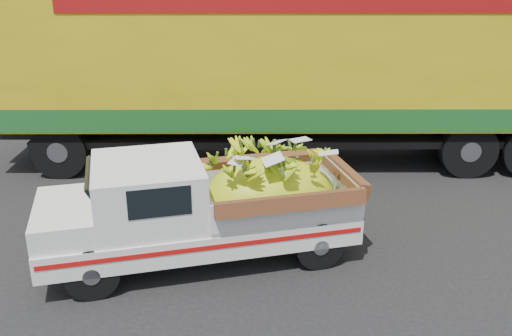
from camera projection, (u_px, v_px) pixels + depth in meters
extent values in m
plane|color=black|center=(178.00, 284.00, 7.69)|extent=(100.00, 100.00, 0.00)
cube|color=gray|center=(183.00, 126.00, 14.30)|extent=(60.00, 0.25, 0.15)
cube|color=gray|center=(184.00, 105.00, 16.25)|extent=(60.00, 4.00, 0.14)
cylinder|color=black|center=(92.00, 273.00, 7.28)|extent=(0.73, 0.30, 0.71)
cylinder|color=black|center=(93.00, 226.00, 8.51)|extent=(0.73, 0.30, 0.71)
cylinder|color=black|center=(319.00, 245.00, 7.98)|extent=(0.73, 0.30, 0.71)
cylinder|color=black|center=(290.00, 205.00, 9.22)|extent=(0.73, 0.30, 0.71)
cube|color=silver|center=(199.00, 225.00, 8.18)|extent=(4.57, 2.18, 0.36)
cube|color=#A50F0C|center=(208.00, 248.00, 7.43)|extent=(4.26, 0.61, 0.07)
cube|color=silver|center=(41.00, 249.00, 7.72)|extent=(0.31, 1.55, 0.13)
cube|color=silver|center=(65.00, 217.00, 7.64)|extent=(0.99, 1.59, 0.34)
cube|color=silver|center=(148.00, 191.00, 7.81)|extent=(1.65, 1.71, 0.84)
cube|color=black|center=(160.00, 203.00, 7.08)|extent=(0.79, 0.12, 0.39)
cube|color=silver|center=(274.00, 191.00, 8.28)|extent=(2.35, 1.87, 0.48)
ellipsoid|color=yellow|center=(268.00, 198.00, 8.30)|extent=(2.10, 1.53, 1.19)
cylinder|color=black|center=(490.00, 121.00, 13.03)|extent=(1.13, 0.43, 1.10)
cylinder|color=black|center=(468.00, 150.00, 11.16)|extent=(1.13, 0.43, 1.10)
cylinder|color=black|center=(437.00, 121.00, 13.03)|extent=(1.13, 0.43, 1.10)
cylinder|color=black|center=(60.00, 150.00, 11.13)|extent=(1.13, 0.43, 1.10)
cylinder|color=black|center=(88.00, 121.00, 13.00)|extent=(1.13, 0.43, 1.10)
cube|color=black|center=(287.00, 124.00, 12.00)|extent=(12.04, 2.25, 0.36)
cube|color=gold|center=(289.00, 47.00, 11.43)|extent=(11.96, 3.71, 2.84)
cube|color=#18551E|center=(288.00, 104.00, 11.85)|extent=(12.02, 3.74, 0.45)
cube|color=maroon|center=(294.00, 3.00, 9.90)|extent=(8.36, 0.90, 0.35)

